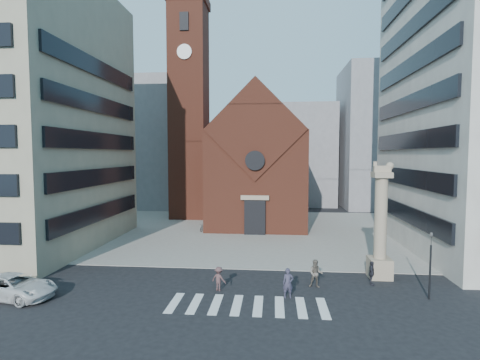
% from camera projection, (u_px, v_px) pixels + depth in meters
% --- Properties ---
extents(ground, '(120.00, 120.00, 0.00)m').
position_uv_depth(ground, '(243.00, 288.00, 25.84)').
color(ground, black).
rests_on(ground, ground).
extents(piazza, '(46.00, 30.00, 0.05)m').
position_uv_depth(piazza, '(256.00, 231.00, 44.72)').
color(piazza, '#9C978E').
rests_on(piazza, ground).
extents(zebra_crossing, '(10.20, 3.20, 0.01)m').
position_uv_depth(zebra_crossing, '(247.00, 305.00, 22.81)').
color(zebra_crossing, white).
rests_on(zebra_crossing, ground).
extents(church, '(12.00, 16.65, 18.00)m').
position_uv_depth(church, '(258.00, 163.00, 50.16)').
color(church, brown).
rests_on(church, ground).
extents(campanile, '(5.50, 5.50, 31.20)m').
position_uv_depth(campanile, '(189.00, 108.00, 53.45)').
color(campanile, brown).
rests_on(campanile, ground).
extents(building_left, '(18.00, 20.00, 26.00)m').
position_uv_depth(building_left, '(10.00, 116.00, 37.01)').
color(building_left, gray).
rests_on(building_left, ground).
extents(bg_block_left, '(16.00, 14.00, 22.00)m').
position_uv_depth(bg_block_left, '(149.00, 144.00, 66.60)').
color(bg_block_left, gray).
rests_on(bg_block_left, ground).
extents(bg_block_mid, '(14.00, 12.00, 18.00)m').
position_uv_depth(bg_block_mid, '(295.00, 155.00, 69.39)').
color(bg_block_mid, gray).
rests_on(bg_block_mid, ground).
extents(bg_block_right, '(16.00, 14.00, 24.00)m').
position_uv_depth(bg_block_right, '(389.00, 138.00, 64.77)').
color(bg_block_right, gray).
rests_on(bg_block_right, ground).
extents(lion_column, '(1.63, 1.60, 8.68)m').
position_uv_depth(lion_column, '(380.00, 232.00, 27.68)').
color(lion_column, tan).
rests_on(lion_column, ground).
extents(traffic_light, '(0.13, 0.16, 4.30)m').
position_uv_depth(traffic_light, '(430.00, 264.00, 23.61)').
color(traffic_light, black).
rests_on(traffic_light, ground).
extents(white_car, '(5.79, 3.38, 1.52)m').
position_uv_depth(white_car, '(14.00, 287.00, 23.91)').
color(white_car, silver).
rests_on(white_car, ground).
extents(pedestrian_0, '(0.74, 0.54, 1.91)m').
position_uv_depth(pedestrian_0, '(288.00, 283.00, 23.98)').
color(pedestrian_0, '#332F42').
rests_on(pedestrian_0, ground).
extents(pedestrian_1, '(1.02, 0.83, 1.95)m').
position_uv_depth(pedestrian_1, '(316.00, 274.00, 25.83)').
color(pedestrian_1, '#63594F').
rests_on(pedestrian_1, ground).
extents(pedestrian_2, '(0.69, 1.08, 1.72)m').
position_uv_depth(pedestrian_2, '(372.00, 273.00, 26.25)').
color(pedestrian_2, '#24242B').
rests_on(pedestrian_2, ground).
extents(pedestrian_3, '(1.20, 0.97, 1.63)m').
position_uv_depth(pedestrian_3, '(219.00, 279.00, 25.25)').
color(pedestrian_3, '#4C3333').
rests_on(pedestrian_3, ground).
extents(scooter_0, '(1.03, 1.80, 0.89)m').
position_uv_depth(scooter_0, '(204.00, 227.00, 44.64)').
color(scooter_0, black).
rests_on(scooter_0, piazza).
extents(scooter_1, '(0.89, 1.72, 0.99)m').
position_uv_depth(scooter_1, '(218.00, 227.00, 44.48)').
color(scooter_1, black).
rests_on(scooter_1, piazza).
extents(scooter_2, '(1.03, 1.80, 0.89)m').
position_uv_depth(scooter_2, '(232.00, 228.00, 44.33)').
color(scooter_2, black).
rests_on(scooter_2, piazza).
extents(scooter_3, '(0.89, 1.72, 0.99)m').
position_uv_depth(scooter_3, '(246.00, 227.00, 44.18)').
color(scooter_3, black).
rests_on(scooter_3, piazza).
extents(scooter_4, '(1.03, 1.80, 0.89)m').
position_uv_depth(scooter_4, '(261.00, 228.00, 44.03)').
color(scooter_4, black).
rests_on(scooter_4, piazza).
extents(scooter_5, '(0.89, 1.72, 0.99)m').
position_uv_depth(scooter_5, '(275.00, 228.00, 43.87)').
color(scooter_5, black).
rests_on(scooter_5, piazza).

